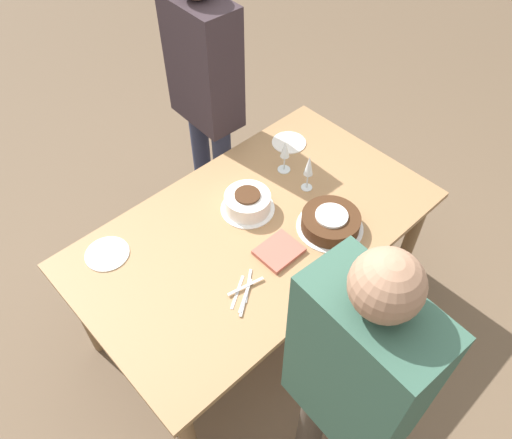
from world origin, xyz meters
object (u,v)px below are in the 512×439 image
object	(u,v)px
cake_center_white	(248,202)
wine_glass_far	(309,167)
wine_glass_near	(285,151)
person_watching	(205,86)
cake_front_chocolate	(331,222)
person_cutting	(351,385)

from	to	relation	value
cake_center_white	wine_glass_far	world-z (taller)	wine_glass_far
wine_glass_near	person_watching	xyz separation A→B (m)	(-0.04, 0.56, 0.12)
wine_glass_far	person_watching	bearing A→B (deg)	92.47
cake_front_chocolate	person_watching	bearing A→B (deg)	85.33
cake_center_white	wine_glass_near	size ratio (longest dim) A/B	1.41
cake_front_chocolate	person_cutting	distance (m)	0.89
cake_center_white	person_cutting	distance (m)	1.06
person_cutting	person_watching	size ratio (longest dim) A/B	1.00
cake_center_white	person_watching	size ratio (longest dim) A/B	0.16
cake_front_chocolate	person_watching	world-z (taller)	person_watching
cake_center_white	person_watching	world-z (taller)	person_watching
wine_glass_near	wine_glass_far	xyz separation A→B (m)	(-0.01, -0.17, 0.02)
wine_glass_far	person_cutting	bearing A→B (deg)	-130.72
wine_glass_far	cake_front_chocolate	bearing A→B (deg)	-113.94
person_watching	wine_glass_near	bearing A→B (deg)	6.39
wine_glass_near	wine_glass_far	bearing A→B (deg)	-93.53
cake_front_chocolate	wine_glass_far	size ratio (longest dim) A/B	1.50
cake_center_white	cake_front_chocolate	world-z (taller)	cake_center_white
wine_glass_far	person_cutting	world-z (taller)	person_cutting
cake_front_chocolate	person_cutting	xyz separation A→B (m)	(-0.62, -0.60, 0.21)
cake_center_white	person_cutting	size ratio (longest dim) A/B	0.16
cake_center_white	person_watching	bearing A→B (deg)	66.17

